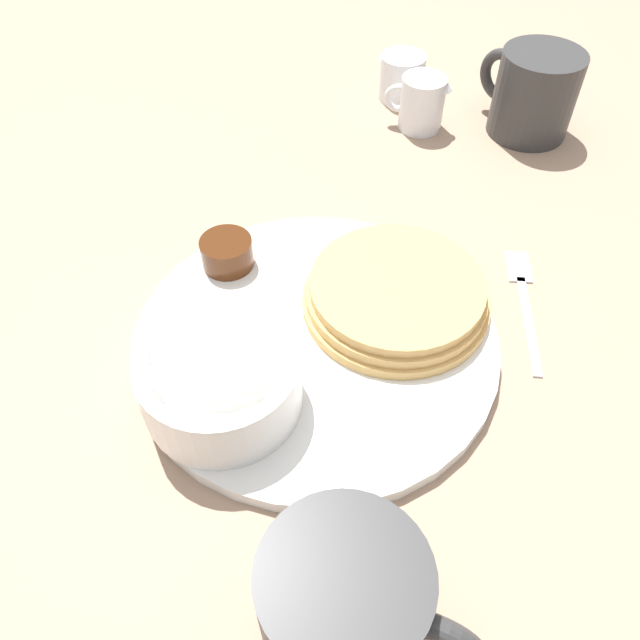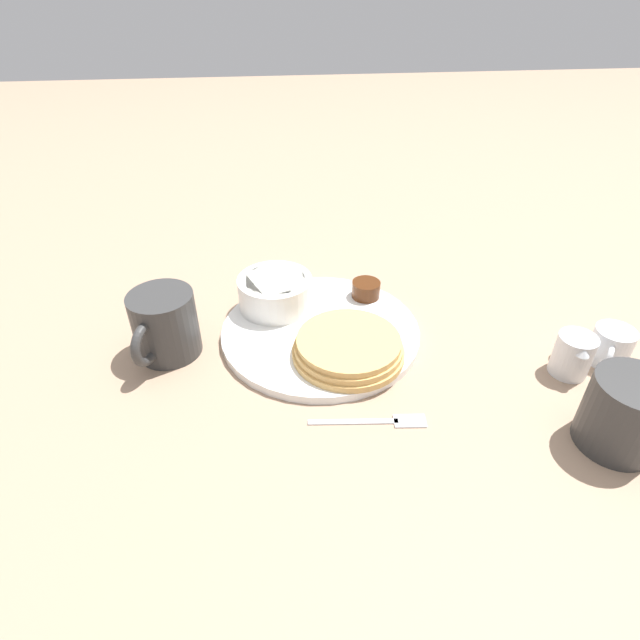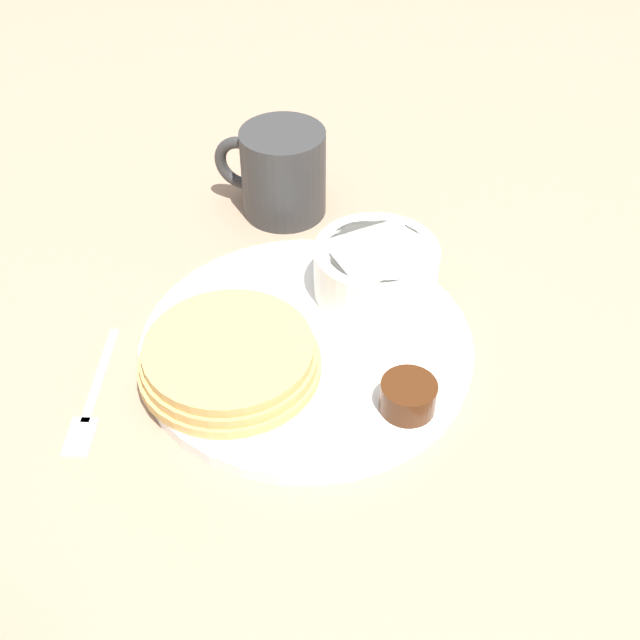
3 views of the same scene
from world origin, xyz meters
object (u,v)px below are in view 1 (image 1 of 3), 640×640
plate (312,339)px  second_mug (530,93)px  creamer_pitcher_far (399,77)px  fork (520,293)px  coffee_mug (341,608)px  creamer_pitcher_near (418,102)px  bowl (216,379)px

plate → second_mug: second_mug is taller
creamer_pitcher_far → fork: size_ratio=0.45×
plate → coffee_mug: 0.21m
coffee_mug → creamer_pitcher_near: bearing=-11.0°
plate → coffee_mug: (-0.21, -0.01, 0.04)m
coffee_mug → second_mug: 0.55m
plate → fork: 0.18m
bowl → second_mug: 0.47m
second_mug → fork: bearing=167.4°
plate → creamer_pitcher_far: creamer_pitcher_far is taller
creamer_pitcher_near → second_mug: size_ratio=0.67×
plate → fork: bearing=-73.6°
plate → coffee_mug: size_ratio=2.45×
fork → plate: bearing=106.4°
bowl → fork: bowl is taller
coffee_mug → second_mug: coffee_mug is taller
second_mug → creamer_pitcher_near: bearing=85.9°
fork → bowl: bearing=115.0°
bowl → second_mug: size_ratio=1.05×
plate → creamer_pitcher_near: creamer_pitcher_near is taller
plate → bowl: size_ratio=2.55×
creamer_pitcher_near → second_mug: second_mug is taller
coffee_mug → creamer_pitcher_far: coffee_mug is taller
coffee_mug → creamer_pitcher_far: bearing=-8.5°
plate → fork: (0.05, -0.17, -0.00)m
bowl → fork: size_ratio=0.80×
coffee_mug → fork: size_ratio=0.83×
creamer_pitcher_near → fork: creamer_pitcher_near is taller
creamer_pitcher_near → coffee_mug: bearing=169.0°
creamer_pitcher_near → plate: bearing=159.5°
creamer_pitcher_near → fork: 0.27m
plate → bowl: 0.09m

